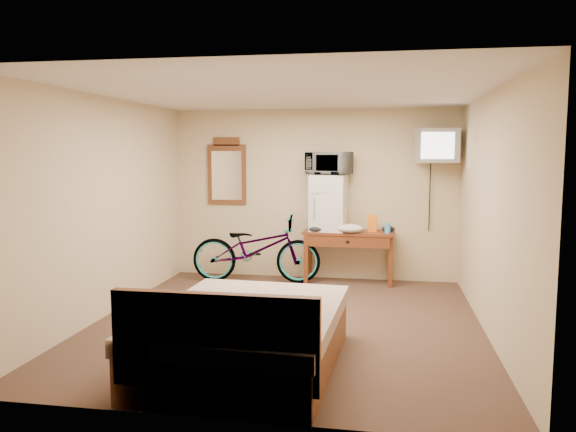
{
  "coord_description": "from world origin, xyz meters",
  "views": [
    {
      "loc": [
        1.03,
        -5.93,
        1.88
      ],
      "look_at": [
        -0.11,
        0.71,
        1.11
      ],
      "focal_mm": 35.0,
      "sensor_mm": 36.0,
      "label": 1
    }
  ],
  "objects_px": {
    "desk": "(349,240)",
    "wall_mirror": "(227,172)",
    "microwave": "(329,163)",
    "bicycle": "(256,249)",
    "bed": "(245,336)",
    "mini_fridge": "(329,203)",
    "blue_cup": "(388,228)",
    "crt_television": "(436,146)"
  },
  "relations": [
    {
      "from": "desk",
      "to": "microwave",
      "type": "xyz_separation_m",
      "value": [
        -0.3,
        0.05,
        1.09
      ]
    },
    {
      "from": "wall_mirror",
      "to": "mini_fridge",
      "type": "bearing_deg",
      "value": -8.13
    },
    {
      "from": "crt_television",
      "to": "bed",
      "type": "distance_m",
      "value": 4.21
    },
    {
      "from": "mini_fridge",
      "to": "wall_mirror",
      "type": "distance_m",
      "value": 1.64
    },
    {
      "from": "desk",
      "to": "wall_mirror",
      "type": "distance_m",
      "value": 2.11
    },
    {
      "from": "microwave",
      "to": "bicycle",
      "type": "xyz_separation_m",
      "value": [
        -1.02,
        -0.2,
        -1.23
      ]
    },
    {
      "from": "bicycle",
      "to": "bed",
      "type": "distance_m",
      "value": 3.3
    },
    {
      "from": "desk",
      "to": "crt_television",
      "type": "xyz_separation_m",
      "value": [
        1.18,
        0.02,
        1.34
      ]
    },
    {
      "from": "mini_fridge",
      "to": "bed",
      "type": "xyz_separation_m",
      "value": [
        -0.38,
        -3.42,
        -0.86
      ]
    },
    {
      "from": "blue_cup",
      "to": "bed",
      "type": "xyz_separation_m",
      "value": [
        -1.21,
        -3.32,
        -0.53
      ]
    },
    {
      "from": "bicycle",
      "to": "bed",
      "type": "xyz_separation_m",
      "value": [
        0.65,
        -3.23,
        -0.19
      ]
    },
    {
      "from": "mini_fridge",
      "to": "microwave",
      "type": "distance_m",
      "value": 0.56
    },
    {
      "from": "microwave",
      "to": "crt_television",
      "type": "distance_m",
      "value": 1.49
    },
    {
      "from": "wall_mirror",
      "to": "bicycle",
      "type": "xyz_separation_m",
      "value": [
        0.54,
        -0.42,
        -1.09
      ]
    },
    {
      "from": "desk",
      "to": "wall_mirror",
      "type": "height_order",
      "value": "wall_mirror"
    },
    {
      "from": "blue_cup",
      "to": "bicycle",
      "type": "height_order",
      "value": "bicycle"
    },
    {
      "from": "microwave",
      "to": "wall_mirror",
      "type": "xyz_separation_m",
      "value": [
        -1.57,
        0.22,
        -0.14
      ]
    },
    {
      "from": "mini_fridge",
      "to": "bicycle",
      "type": "relative_size",
      "value": 0.43
    },
    {
      "from": "mini_fridge",
      "to": "blue_cup",
      "type": "xyz_separation_m",
      "value": [
        0.84,
        -0.11,
        -0.33
      ]
    },
    {
      "from": "blue_cup",
      "to": "crt_television",
      "type": "distance_m",
      "value": 1.31
    },
    {
      "from": "bicycle",
      "to": "bed",
      "type": "height_order",
      "value": "bicycle"
    },
    {
      "from": "microwave",
      "to": "bicycle",
      "type": "distance_m",
      "value": 1.61
    },
    {
      "from": "microwave",
      "to": "bicycle",
      "type": "relative_size",
      "value": 0.32
    },
    {
      "from": "blue_cup",
      "to": "mini_fridge",
      "type": "bearing_deg",
      "value": 172.77
    },
    {
      "from": "desk",
      "to": "microwave",
      "type": "relative_size",
      "value": 2.22
    },
    {
      "from": "crt_television",
      "to": "wall_mirror",
      "type": "distance_m",
      "value": 3.07
    },
    {
      "from": "desk",
      "to": "blue_cup",
      "type": "xyz_separation_m",
      "value": [
        0.54,
        -0.06,
        0.2
      ]
    },
    {
      "from": "microwave",
      "to": "bicycle",
      "type": "height_order",
      "value": "microwave"
    },
    {
      "from": "crt_television",
      "to": "bicycle",
      "type": "height_order",
      "value": "crt_television"
    },
    {
      "from": "blue_cup",
      "to": "wall_mirror",
      "type": "bearing_deg",
      "value": 172.18
    },
    {
      "from": "desk",
      "to": "mini_fridge",
      "type": "bearing_deg",
      "value": 170.94
    },
    {
      "from": "mini_fridge",
      "to": "bicycle",
      "type": "distance_m",
      "value": 1.24
    },
    {
      "from": "mini_fridge",
      "to": "wall_mirror",
      "type": "xyz_separation_m",
      "value": [
        -1.57,
        0.22,
        0.42
      ]
    },
    {
      "from": "microwave",
      "to": "blue_cup",
      "type": "height_order",
      "value": "microwave"
    },
    {
      "from": "wall_mirror",
      "to": "bed",
      "type": "height_order",
      "value": "wall_mirror"
    },
    {
      "from": "microwave",
      "to": "bed",
      "type": "height_order",
      "value": "microwave"
    },
    {
      "from": "blue_cup",
      "to": "wall_mirror",
      "type": "relative_size",
      "value": 0.14
    },
    {
      "from": "desk",
      "to": "bicycle",
      "type": "relative_size",
      "value": 0.7
    },
    {
      "from": "crt_television",
      "to": "wall_mirror",
      "type": "bearing_deg",
      "value": 175.26
    },
    {
      "from": "desk",
      "to": "blue_cup",
      "type": "distance_m",
      "value": 0.58
    },
    {
      "from": "blue_cup",
      "to": "bicycle",
      "type": "relative_size",
      "value": 0.08
    },
    {
      "from": "mini_fridge",
      "to": "bicycle",
      "type": "height_order",
      "value": "mini_fridge"
    }
  ]
}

